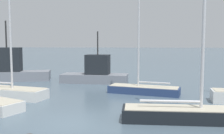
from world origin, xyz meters
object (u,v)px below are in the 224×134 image
(sailboat_5, at_px, (144,88))
(fishing_boat_2, at_px, (10,69))
(sailboat_3, at_px, (190,110))
(sailboat_1, at_px, (7,90))
(fishing_boat_1, at_px, (96,73))

(sailboat_5, distance_m, fishing_boat_2, 14.97)
(sailboat_3, bearing_deg, sailboat_1, 159.07)
(sailboat_5, distance_m, fishing_boat_1, 6.99)
(fishing_boat_1, relative_size, fishing_boat_2, 0.81)
(sailboat_1, xyz_separation_m, sailboat_5, (9.52, 3.27, -0.08))
(sailboat_1, distance_m, sailboat_3, 12.68)
(sailboat_5, xyz_separation_m, fishing_boat_2, (-14.30, 4.37, 0.77))
(fishing_boat_1, bearing_deg, fishing_boat_2, -179.93)
(sailboat_3, bearing_deg, sailboat_5, 106.67)
(sailboat_5, bearing_deg, sailboat_3, 121.85)
(sailboat_5, bearing_deg, fishing_boat_2, -7.66)
(fishing_boat_1, bearing_deg, sailboat_1, -121.49)
(fishing_boat_1, xyz_separation_m, fishing_boat_2, (-9.23, -0.43, 0.26))
(sailboat_3, distance_m, fishing_boat_2, 20.24)
(sailboat_3, bearing_deg, fishing_boat_2, 141.42)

